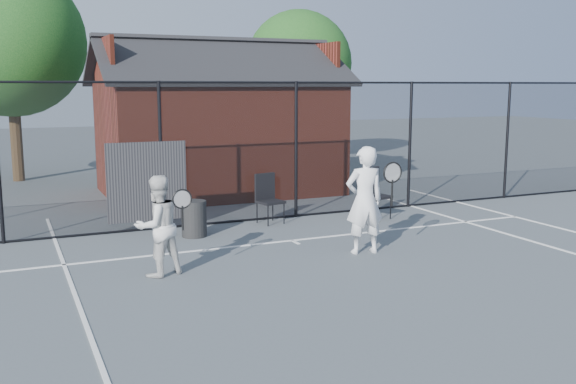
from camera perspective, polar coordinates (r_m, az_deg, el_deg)
name	(u,v)px	position (r m, az deg, el deg)	size (l,w,h in m)	color
ground	(376,285)	(9.64, 7.86, -8.20)	(80.00, 80.00, 0.00)	#4F565A
court_lines	(431,313)	(8.60, 12.58, -10.50)	(11.02, 18.00, 0.01)	white
fence	(240,155)	(13.65, -4.27, 3.29)	(22.04, 3.00, 3.00)	black
clubhouse	(218,134)	(17.67, -6.24, 5.18)	(6.50, 4.36, 4.19)	maroon
tree_left	(10,42)	(21.31, -23.51, 12.14)	(4.48, 4.48, 6.44)	#362315
tree_right	(299,64)	(24.59, 0.97, 11.33)	(3.97, 3.97, 5.70)	#362315
player_front	(365,200)	(11.20, 6.83, -0.71)	(0.87, 0.66, 1.88)	white
player_back	(158,226)	(10.03, -11.51, -2.97)	(0.92, 0.80, 1.56)	silver
chair_left	(270,200)	(13.60, -1.57, -0.67)	(0.50, 0.52, 1.03)	black
chair_right	(377,194)	(14.21, 7.88, -0.19)	(0.53, 0.55, 1.10)	black
waste_bin	(194,219)	(12.58, -8.35, -2.36)	(0.48, 0.48, 0.70)	black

